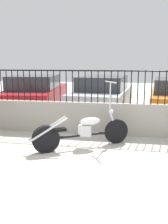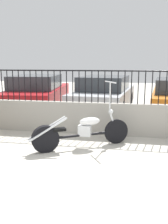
{
  "view_description": "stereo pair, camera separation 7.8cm",
  "coord_description": "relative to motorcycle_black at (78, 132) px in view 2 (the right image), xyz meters",
  "views": [
    {
      "loc": [
        0.83,
        -3.77,
        1.87
      ],
      "look_at": [
        -0.18,
        2.02,
        0.7
      ],
      "focal_mm": 40.0,
      "sensor_mm": 36.0,
      "label": 1
    },
    {
      "loc": [
        0.91,
        -3.76,
        1.87
      ],
      "look_at": [
        -0.18,
        2.02,
        0.7
      ],
      "focal_mm": 40.0,
      "sensor_mm": 36.0,
      "label": 2
    }
  ],
  "objects": [
    {
      "name": "motorcycle_black",
      "position": [
        0.0,
        0.0,
        0.0
      ],
      "size": [
        2.06,
        1.32,
        1.46
      ],
      "rotation": [
        0.0,
        0.0,
        0.55
      ],
      "color": "black",
      "rests_on": "ground_plane"
    },
    {
      "name": "car_silver",
      "position": [
        0.15,
        4.27,
        0.32
      ],
      "size": [
        2.23,
        4.71,
        1.37
      ],
      "rotation": [
        0.0,
        0.0,
        1.47
      ],
      "color": "black",
      "rests_on": "ground_plane"
    },
    {
      "name": "car_red",
      "position": [
        -2.42,
        3.92,
        0.34
      ],
      "size": [
        2.26,
        4.73,
        1.4
      ],
      "rotation": [
        0.0,
        0.0,
        1.68
      ],
      "color": "black",
      "rests_on": "ground_plane"
    },
    {
      "name": "fence_railing",
      "position": [
        0.2,
        1.19,
        1.02
      ],
      "size": [
        8.72,
        0.04,
        0.84
      ],
      "color": "black",
      "rests_on": "low_wall"
    },
    {
      "name": "low_wall",
      "position": [
        0.2,
        1.19,
        0.05
      ],
      "size": [
        8.72,
        0.18,
        0.84
      ],
      "color": "#9E998E",
      "rests_on": "ground_plane"
    },
    {
      "name": "ground_plane",
      "position": [
        0.2,
        -1.41,
        -0.37
      ],
      "size": [
        40.0,
        40.0,
        0.0
      ],
      "primitive_type": "plane",
      "color": "#B7B2A5"
    }
  ]
}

